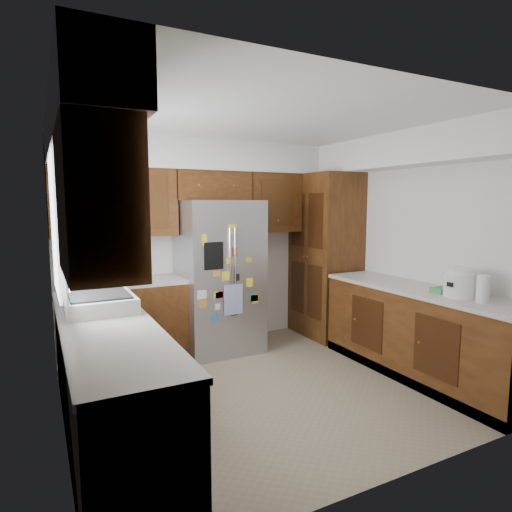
{
  "coord_description": "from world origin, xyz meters",
  "views": [
    {
      "loc": [
        -1.91,
        -3.46,
        1.76
      ],
      "look_at": [
        0.05,
        0.35,
        1.24
      ],
      "focal_mm": 30.0,
      "sensor_mm": 36.0,
      "label": 1
    }
  ],
  "objects_px": {
    "pantry": "(325,255)",
    "rice_cooker": "(462,281)",
    "fridge": "(220,276)",
    "paper_towel": "(483,289)"
  },
  "relations": [
    {
      "from": "pantry",
      "to": "rice_cooker",
      "type": "distance_m",
      "value": 2.07
    },
    {
      "from": "pantry",
      "to": "fridge",
      "type": "height_order",
      "value": "pantry"
    },
    {
      "from": "fridge",
      "to": "paper_towel",
      "type": "relative_size",
      "value": 7.55
    },
    {
      "from": "fridge",
      "to": "rice_cooker",
      "type": "xyz_separation_m",
      "value": [
        1.5,
        -2.13,
        0.16
      ]
    },
    {
      "from": "fridge",
      "to": "pantry",
      "type": "bearing_deg",
      "value": -2.06
    },
    {
      "from": "rice_cooker",
      "to": "paper_towel",
      "type": "height_order",
      "value": "rice_cooker"
    },
    {
      "from": "fridge",
      "to": "paper_towel",
      "type": "distance_m",
      "value": 2.78
    },
    {
      "from": "pantry",
      "to": "rice_cooker",
      "type": "xyz_separation_m",
      "value": [
        -0.0,
        -2.07,
        -0.01
      ]
    },
    {
      "from": "pantry",
      "to": "paper_towel",
      "type": "bearing_deg",
      "value": -91.22
    },
    {
      "from": "rice_cooker",
      "to": "paper_towel",
      "type": "xyz_separation_m",
      "value": [
        -0.05,
        -0.24,
        -0.03
      ]
    }
  ]
}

